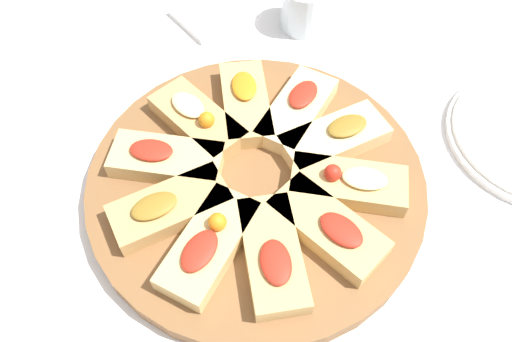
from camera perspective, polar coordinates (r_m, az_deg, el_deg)
ground_plane at (r=0.67m, az=0.00°, el=-1.88°), size 3.00×3.00×0.00m
serving_board at (r=0.66m, az=0.00°, el=-1.27°), size 0.44×0.44×0.03m
focaccia_slice_0 at (r=0.61m, az=-9.88°, el=-4.09°), size 0.15×0.07×0.03m
focaccia_slice_1 at (r=0.58m, az=-5.41°, el=-8.31°), size 0.15×0.13×0.04m
focaccia_slice_2 at (r=0.58m, az=1.93°, el=-9.51°), size 0.11×0.16×0.03m
focaccia_slice_3 at (r=0.60m, az=8.27°, el=-6.39°), size 0.10×0.15×0.03m
focaccia_slice_4 at (r=0.63m, az=10.53°, el=-1.35°), size 0.15×0.14×0.04m
focaccia_slice_5 at (r=0.67m, az=9.02°, el=3.78°), size 0.15×0.07×0.03m
focaccia_slice_6 at (r=0.70m, az=4.73°, el=7.01°), size 0.16×0.13×0.03m
focaccia_slice_7 at (r=0.71m, az=-1.19°, el=7.87°), size 0.11×0.16×0.03m
focaccia_slice_8 at (r=0.69m, az=-6.73°, el=5.91°), size 0.09×0.15×0.04m
focaccia_slice_9 at (r=0.66m, az=-10.27°, el=1.38°), size 0.15×0.14×0.03m
water_glass at (r=0.87m, az=5.72°, el=18.20°), size 0.08×0.08×0.08m
napkin_stack at (r=0.91m, az=-4.93°, el=17.51°), size 0.13×0.12×0.01m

